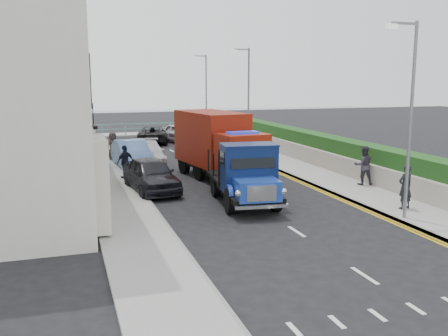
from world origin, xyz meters
TOP-DOWN VIEW (x-y plane):
  - ground at (0.00, 0.00)m, footprint 120.00×120.00m
  - pavement_west at (-5.20, 9.00)m, footprint 2.40×38.00m
  - pavement_east at (5.30, 9.00)m, footprint 2.60×38.00m
  - promenade at (0.00, 29.00)m, footprint 30.00×2.50m
  - sea_plane at (0.00, 60.00)m, footprint 120.00×120.00m
  - terrace_west at (-9.47, 13.00)m, footprint 6.31×30.20m
  - garden_east at (7.21, 9.00)m, footprint 1.45×28.00m
  - seafront_railing at (0.00, 28.20)m, footprint 13.00×0.08m
  - lamp_near at (4.18, -2.00)m, footprint 1.23×0.18m
  - lamp_mid at (4.18, 14.00)m, footprint 1.23×0.18m
  - lamp_far at (4.18, 24.00)m, footprint 1.23×0.18m
  - bedford_lorry at (-0.41, 1.62)m, footprint 2.64×5.51m
  - red_lorry at (0.11, 7.35)m, footprint 3.20×6.74m
  - parked_car_front at (-3.60, 5.58)m, footprint 2.30×4.73m
  - parked_car_mid at (-3.60, 12.00)m, footprint 1.97×4.85m
  - parked_car_rear at (-2.60, 12.62)m, footprint 2.40×4.97m
  - seafront_car_left at (-0.50, 22.80)m, footprint 3.25×5.35m
  - seafront_car_right at (1.62, 22.10)m, footprint 3.11×4.82m
  - pedestrian_east_near at (5.09, -0.96)m, footprint 0.69×0.50m
  - pedestrian_east_far at (6.10, 3.39)m, footprint 1.06×0.93m
  - pedestrian_west_near at (-4.40, 8.43)m, footprint 1.05×0.85m
  - pedestrian_west_far at (-4.40, 14.73)m, footprint 0.99×0.90m

SIDE VIEW (x-z plane):
  - ground at x=0.00m, z-range 0.00..0.00m
  - sea_plane at x=0.00m, z-range 0.00..0.00m
  - pavement_west at x=-5.20m, z-range 0.00..0.12m
  - pavement_east at x=5.30m, z-range 0.00..0.12m
  - promenade at x=0.00m, z-range 0.00..0.12m
  - seafront_railing at x=0.00m, z-range 0.03..1.14m
  - seafront_car_left at x=-0.50m, z-range 0.00..1.39m
  - parked_car_rear at x=-2.60m, z-range 0.00..1.39m
  - seafront_car_right at x=1.62m, z-range 0.00..1.53m
  - parked_car_front at x=-3.60m, z-range 0.00..1.55m
  - parked_car_mid at x=-3.60m, z-range 0.00..1.57m
  - garden_east at x=7.21m, z-range 0.02..1.77m
  - pedestrian_west_near at x=-4.40m, z-range 0.12..1.79m
  - pedestrian_west_far at x=-4.40m, z-range 0.12..1.81m
  - pedestrian_east_near at x=5.09m, z-range 0.12..1.86m
  - pedestrian_east_far at x=6.10m, z-range 0.12..1.97m
  - bedford_lorry at x=-0.41m, z-range -0.10..2.42m
  - red_lorry at x=0.11m, z-range 0.11..3.50m
  - lamp_near at x=4.18m, z-range 0.50..7.50m
  - lamp_mid at x=4.18m, z-range 0.50..7.50m
  - lamp_far at x=4.18m, z-range 0.50..7.50m
  - terrace_west at x=-9.47m, z-range 0.04..14.29m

